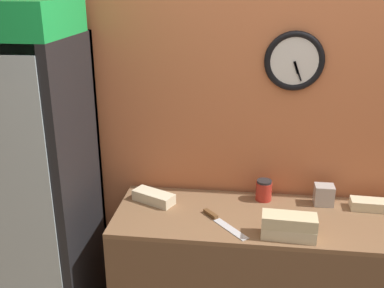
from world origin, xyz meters
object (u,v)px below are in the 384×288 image
(sandwich_stack_bottom, at_px, (288,232))
(chefs_knife, at_px, (219,220))
(sandwich_flat_right, at_px, (374,205))
(condiment_jar, at_px, (264,190))
(beverage_cooler, at_px, (30,168))
(napkin_dispenser, at_px, (324,195))
(sandwich_flat_left, at_px, (154,197))
(sandwich_stack_middle, at_px, (289,221))

(sandwich_stack_bottom, height_order, chefs_knife, sandwich_stack_bottom)
(sandwich_flat_right, xyz_separation_m, condiment_jar, (-0.62, 0.04, 0.03))
(beverage_cooler, distance_m, napkin_dispenser, 1.72)
(sandwich_flat_left, xyz_separation_m, sandwich_flat_right, (1.26, 0.07, -0.00))
(chefs_knife, bearing_deg, sandwich_flat_left, 155.74)
(sandwich_stack_middle, distance_m, napkin_dispenser, 0.45)
(sandwich_stack_bottom, height_order, sandwich_stack_middle, sandwich_stack_middle)
(sandwich_flat_right, bearing_deg, sandwich_stack_middle, -144.61)
(beverage_cooler, bearing_deg, sandwich_stack_middle, -8.76)
(beverage_cooler, relative_size, sandwich_flat_left, 7.57)
(sandwich_stack_middle, distance_m, chefs_knife, 0.39)
(chefs_knife, bearing_deg, condiment_jar, 49.38)
(condiment_jar, xyz_separation_m, napkin_dispenser, (0.35, -0.01, -0.00))
(sandwich_stack_bottom, relative_size, sandwich_flat_right, 1.08)
(sandwich_flat_right, height_order, condiment_jar, condiment_jar)
(sandwich_flat_left, bearing_deg, condiment_jar, 9.68)
(sandwich_stack_bottom, height_order, sandwich_flat_left, same)
(sandwich_stack_middle, bearing_deg, beverage_cooler, 171.24)
(sandwich_stack_middle, bearing_deg, condiment_jar, 105.92)
(sandwich_stack_middle, relative_size, napkin_dispenser, 2.33)
(sandwich_flat_right, bearing_deg, beverage_cooler, -176.18)
(sandwich_flat_left, relative_size, sandwich_flat_right, 1.04)
(sandwich_stack_bottom, distance_m, napkin_dispenser, 0.45)
(beverage_cooler, xyz_separation_m, chefs_knife, (1.11, -0.11, -0.20))
(beverage_cooler, height_order, sandwich_flat_right, beverage_cooler)
(sandwich_flat_right, distance_m, condiment_jar, 0.62)
(napkin_dispenser, bearing_deg, sandwich_stack_bottom, -120.54)
(sandwich_flat_left, height_order, condiment_jar, condiment_jar)
(sandwich_flat_left, relative_size, condiment_jar, 2.14)
(sandwich_stack_bottom, distance_m, sandwich_stack_middle, 0.06)
(sandwich_flat_left, bearing_deg, napkin_dispenser, 5.53)
(sandwich_stack_bottom, xyz_separation_m, condiment_jar, (-0.12, 0.40, 0.03))
(sandwich_stack_middle, xyz_separation_m, sandwich_flat_left, (-0.76, 0.29, -0.06))
(chefs_knife, height_order, napkin_dispenser, napkin_dispenser)
(sandwich_stack_middle, height_order, napkin_dispenser, sandwich_stack_middle)
(sandwich_flat_left, distance_m, chefs_knife, 0.44)
(beverage_cooler, xyz_separation_m, sandwich_stack_bottom, (1.47, -0.23, -0.18))
(beverage_cooler, xyz_separation_m, condiment_jar, (1.36, 0.18, -0.14))
(sandwich_stack_bottom, relative_size, sandwich_stack_middle, 1.01)
(sandwich_stack_middle, xyz_separation_m, condiment_jar, (-0.12, 0.40, -0.03))
(sandwich_stack_middle, distance_m, condiment_jar, 0.42)
(sandwich_flat_right, bearing_deg, chefs_knife, -164.32)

